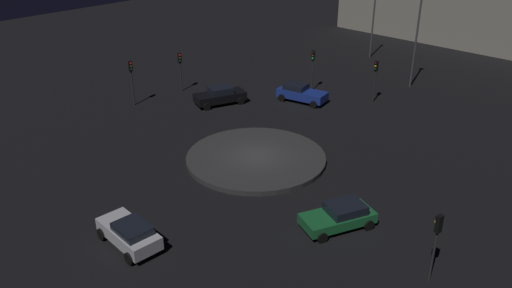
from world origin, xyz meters
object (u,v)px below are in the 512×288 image
(car_white, at_px, (129,233))
(streetlamp_west, at_px, (374,12))
(car_blue, at_px, (301,93))
(traffic_light_south, at_px, (131,74))
(traffic_light_west_near, at_px, (375,73))
(traffic_light_south_near, at_px, (180,64))
(traffic_light_north, at_px, (436,234))
(car_black, at_px, (220,95))
(streetlamp_west_near, at_px, (418,27))
(traffic_light_west, at_px, (313,62))
(store_building, at_px, (485,11))
(car_green, at_px, (340,216))

(car_white, xyz_separation_m, streetlamp_west, (-40.02, -8.88, 4.36))
(car_blue, height_order, traffic_light_south, traffic_light_south)
(traffic_light_west_near, height_order, traffic_light_south_near, traffic_light_west_near)
(car_white, bearing_deg, traffic_light_north, -143.81)
(car_black, relative_size, streetlamp_west_near, 0.53)
(car_black, bearing_deg, traffic_light_north, -89.78)
(car_white, relative_size, traffic_light_west, 1.04)
(store_building, bearing_deg, traffic_light_west_near, 94.77)
(car_green, bearing_deg, store_building, -143.49)
(traffic_light_west, height_order, traffic_light_west_near, traffic_light_west)
(car_green, xyz_separation_m, traffic_light_west_near, (-18.49, -8.50, 2.03))
(traffic_light_north, distance_m, streetlamp_west, 38.99)
(traffic_light_west_near, bearing_deg, car_blue, -49.33)
(traffic_light_north, relative_size, streetlamp_west, 0.44)
(car_green, distance_m, traffic_light_north, 6.10)
(car_white, xyz_separation_m, car_green, (-8.79, 7.31, -0.07))
(traffic_light_west_near, height_order, traffic_light_south, traffic_light_south)
(traffic_light_west_near, xyz_separation_m, streetlamp_west_near, (-6.20, 0.58, 3.12))
(car_black, xyz_separation_m, car_green, (9.07, 18.53, -0.09))
(car_blue, distance_m, streetlamp_west, 17.61)
(traffic_light_south_near, distance_m, store_building, 40.88)
(traffic_light_west_near, relative_size, traffic_light_south_near, 1.03)
(traffic_light_west, bearing_deg, store_building, 148.97)
(car_white, distance_m, traffic_light_north, 15.32)
(traffic_light_south, xyz_separation_m, streetlamp_west_near, (-20.89, 16.16, 2.99))
(car_white, bearing_deg, traffic_light_south, -31.83)
(car_blue, bearing_deg, streetlamp_west, 89.57)
(streetlamp_west, xyz_separation_m, store_building, (-16.03, 6.84, -1.23))
(car_blue, distance_m, traffic_light_west, 3.71)
(car_white, bearing_deg, streetlamp_west_near, -83.89)
(traffic_light_south_near, relative_size, streetlamp_west_near, 0.40)
(streetlamp_west_near, bearing_deg, traffic_light_west, -41.74)
(traffic_light_west, relative_size, traffic_light_south, 0.97)
(car_black, xyz_separation_m, streetlamp_west, (-22.16, 2.34, 4.35))
(car_black, bearing_deg, car_green, -93.44)
(car_blue, relative_size, car_white, 1.14)
(streetlamp_west, bearing_deg, traffic_light_west_near, 31.11)
(traffic_light_south_near, bearing_deg, car_black, 22.76)
(streetlamp_west_near, distance_m, store_building, 22.71)
(car_white, bearing_deg, car_green, -124.70)
(streetlamp_west, bearing_deg, traffic_light_south_near, -18.68)
(traffic_light_west, height_order, streetlamp_west_near, streetlamp_west_near)
(traffic_light_west_near, height_order, traffic_light_north, traffic_light_west_near)
(car_green, relative_size, traffic_light_south, 1.11)
(traffic_light_west, distance_m, traffic_light_west_near, 6.07)
(car_blue, distance_m, traffic_light_south, 15.09)
(traffic_light_north, bearing_deg, car_white, 46.14)
(car_blue, bearing_deg, traffic_light_west, 98.29)
(streetlamp_west_near, bearing_deg, traffic_light_north, 28.01)
(car_green, distance_m, traffic_light_south_near, 25.43)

